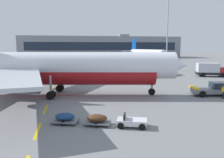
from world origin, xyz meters
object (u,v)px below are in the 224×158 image
object	(u,v)px
airliner_mid_left	(146,54)
baggage_train	(98,119)
airliner_foreground	(65,68)
apron_light_mast_far	(168,10)
catering_truck	(211,70)
pushback_tug	(214,89)
fuel_service_truck	(159,68)
ground_crew_worker	(224,91)

from	to	relation	value
airliner_mid_left	baggage_train	bearing A→B (deg)	-111.76
airliner_foreground	apron_light_mast_far	distance (m)	45.26
catering_truck	baggage_train	xyz separation A→B (m)	(-30.25, -28.35, -1.12)
pushback_tug	apron_light_mast_far	size ratio (longest dim) A/B	0.22
airliner_mid_left	fuel_service_truck	bearing A→B (deg)	-105.99
fuel_service_truck	ground_crew_worker	bearing A→B (deg)	-93.23
airliner_mid_left	apron_light_mast_far	world-z (taller)	apron_light_mast_far
fuel_service_truck	ground_crew_worker	distance (m)	26.58
airliner_mid_left	baggage_train	size ratio (longest dim) A/B	3.61
airliner_mid_left	catering_truck	size ratio (longest dim) A/B	4.20
pushback_tug	apron_light_mast_far	world-z (taller)	apron_light_mast_far
pushback_tug	catering_truck	world-z (taller)	catering_truck
apron_light_mast_far	ground_crew_worker	bearing A→B (deg)	-102.71
pushback_tug	baggage_train	size ratio (longest dim) A/B	0.74
airliner_foreground	apron_light_mast_far	size ratio (longest dim) A/B	1.20
ground_crew_worker	catering_truck	bearing A→B (deg)	59.92
fuel_service_truck	apron_light_mast_far	distance (m)	20.79
pushback_tug	fuel_service_truck	xyz separation A→B (m)	(1.49, 24.32, 0.74)
airliner_mid_left	ground_crew_worker	world-z (taller)	airliner_mid_left
airliner_foreground	pushback_tug	size ratio (longest dim) A/B	5.41
airliner_foreground	baggage_train	size ratio (longest dim) A/B	4.03
airliner_mid_left	apron_light_mast_far	bearing A→B (deg)	-101.14
airliner_mid_left	catering_truck	xyz separation A→B (m)	(-4.69, -59.18, -1.91)
fuel_service_truck	baggage_train	distance (m)	39.09
pushback_tug	apron_light_mast_far	distance (m)	40.27
catering_truck	fuel_service_truck	distance (m)	12.02
airliner_foreground	catering_truck	xyz separation A→B (m)	(33.19, 14.67, -2.30)
catering_truck	airliner_foreground	bearing A→B (deg)	-156.15
airliner_foreground	baggage_train	world-z (taller)	airliner_foreground
airliner_mid_left	baggage_train	world-z (taller)	airliner_mid_left
airliner_mid_left	fuel_service_truck	xyz separation A→B (m)	(-15.38, -53.70, -1.91)
airliner_mid_left	apron_light_mast_far	size ratio (longest dim) A/B	1.08
airliner_mid_left	catering_truck	distance (m)	59.40
pushback_tug	ground_crew_worker	xyz separation A→B (m)	(-0.01, -2.21, 0.12)
fuel_service_truck	pushback_tug	bearing A→B (deg)	-93.50
catering_truck	ground_crew_worker	size ratio (longest dim) A/B	4.17
baggage_train	apron_light_mast_far	distance (m)	55.10
pushback_tug	fuel_service_truck	distance (m)	24.38
ground_crew_worker	fuel_service_truck	bearing A→B (deg)	86.77
airliner_foreground	pushback_tug	world-z (taller)	airliner_foreground
catering_truck	apron_light_mast_far	world-z (taller)	apron_light_mast_far
apron_light_mast_far	airliner_mid_left	bearing A→B (deg)	78.86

